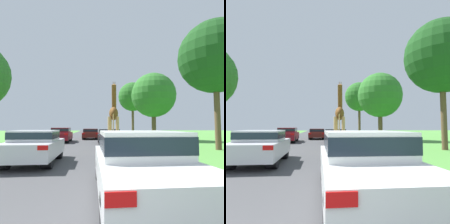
% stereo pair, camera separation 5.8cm
% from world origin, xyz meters
% --- Properties ---
extents(road, '(7.31, 120.00, 0.00)m').
position_xyz_m(road, '(0.00, 30.00, 0.00)').
color(road, '#424244').
rests_on(road, ground).
extents(giraffe_near_road, '(0.91, 2.80, 4.74)m').
position_xyz_m(giraffe_near_road, '(1.95, 11.84, 2.24)').
color(giraffe_near_road, tan).
rests_on(giraffe_near_road, ground).
extents(car_lead_maroon, '(1.83, 4.78, 1.42)m').
position_xyz_m(car_lead_maroon, '(1.60, 3.55, 0.75)').
color(car_lead_maroon, silver).
rests_on(car_lead_maroon, ground).
extents(car_queue_right, '(1.89, 3.96, 1.37)m').
position_xyz_m(car_queue_right, '(-1.80, 7.83, 0.74)').
color(car_queue_right, silver).
rests_on(car_queue_right, ground).
extents(car_queue_left, '(1.94, 4.45, 1.27)m').
position_xyz_m(car_queue_left, '(0.40, 24.26, 0.69)').
color(car_queue_left, '#561914').
rests_on(car_queue_left, ground).
extents(car_far_ahead, '(1.95, 4.39, 1.29)m').
position_xyz_m(car_far_ahead, '(2.12, 17.35, 0.70)').
color(car_far_ahead, black).
rests_on(car_far_ahead, ground).
extents(car_verge_right, '(1.83, 4.56, 1.42)m').
position_xyz_m(car_verge_right, '(-2.47, 19.49, 0.76)').
color(car_verge_right, maroon).
rests_on(car_verge_right, ground).
extents(tree_left_edge, '(5.10, 5.10, 7.70)m').
position_xyz_m(tree_left_edge, '(7.60, 21.26, 5.12)').
color(tree_left_edge, brown).
rests_on(tree_left_edge, ground).
extents(tree_right_cluster, '(4.93, 4.93, 8.74)m').
position_xyz_m(tree_right_cluster, '(8.90, 11.61, 6.26)').
color(tree_right_cluster, brown).
rests_on(tree_right_cluster, ground).
extents(tree_far_right, '(4.66, 4.66, 8.69)m').
position_xyz_m(tree_far_right, '(7.11, 30.61, 6.33)').
color(tree_far_right, brown).
rests_on(tree_far_right, ground).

